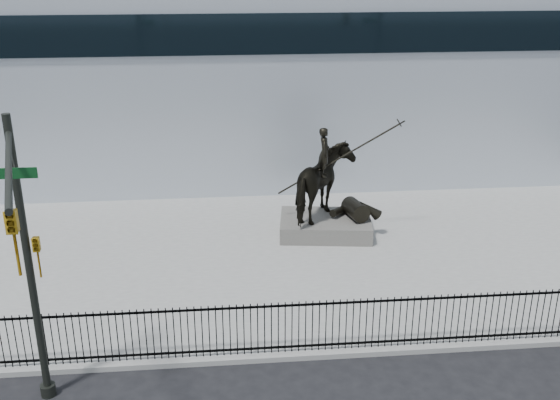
{
  "coord_description": "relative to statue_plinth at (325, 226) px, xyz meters",
  "views": [
    {
      "loc": [
        -2.64,
        -13.44,
        10.18
      ],
      "look_at": [
        -0.78,
        6.0,
        2.64
      ],
      "focal_mm": 42.0,
      "sensor_mm": 36.0,
      "label": 1
    }
  ],
  "objects": [
    {
      "name": "ground",
      "position": [
        -1.19,
        -8.8,
        -0.46
      ],
      "size": [
        120.0,
        120.0,
        0.0
      ],
      "primitive_type": "plane",
      "color": "black",
      "rests_on": "ground"
    },
    {
      "name": "building",
      "position": [
        -1.19,
        11.2,
        4.04
      ],
      "size": [
        44.0,
        14.0,
        9.0
      ],
      "primitive_type": "cube",
      "color": "#B7BEC7",
      "rests_on": "ground"
    },
    {
      "name": "picket_fence",
      "position": [
        -1.19,
        -7.55,
        0.44
      ],
      "size": [
        22.1,
        0.1,
        1.5
      ],
      "color": "black",
      "rests_on": "plaza"
    },
    {
      "name": "plaza",
      "position": [
        -1.19,
        -1.8,
        -0.39
      ],
      "size": [
        30.0,
        12.0,
        0.15
      ],
      "primitive_type": "cube",
      "color": "gray",
      "rests_on": "ground"
    },
    {
      "name": "traffic_signal_left",
      "position": [
        -7.94,
        -9.42,
        3.57
      ],
      "size": [
        1.52,
        4.84,
        7.0
      ],
      "color": "black",
      "rests_on": "ground"
    },
    {
      "name": "statue_plinth",
      "position": [
        0.0,
        0.0,
        0.0
      ],
      "size": [
        3.62,
        2.72,
        0.63
      ],
      "primitive_type": "cube",
      "rotation": [
        0.0,
        0.0,
        -0.13
      ],
      "color": "#595652",
      "rests_on": "plaza"
    },
    {
      "name": "equestrian_statue",
      "position": [
        0.06,
        -0.01,
        1.63
      ],
      "size": [
        4.26,
        2.92,
        3.63
      ],
      "rotation": [
        0.0,
        0.0,
        -0.13
      ],
      "color": "black",
      "rests_on": "statue_plinth"
    }
  ]
}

